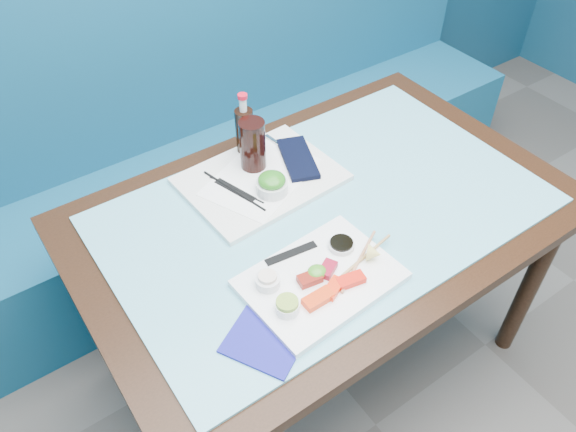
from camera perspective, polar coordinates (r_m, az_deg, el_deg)
booth_bench at (r=2.39m, az=-9.04°, el=5.44°), size 3.00×0.56×1.17m
dining_table at (r=1.66m, az=3.69°, el=-1.48°), size 1.40×0.90×0.75m
glass_top at (r=1.60m, az=3.83°, el=0.71°), size 1.22×0.76×0.01m
sashimi_plate at (r=1.40m, az=3.32°, el=-6.47°), size 0.39×0.29×0.02m
salmon_left at (r=1.34m, az=3.07°, el=-8.39°), size 0.08×0.04×0.02m
salmon_mid at (r=1.36m, az=4.63°, el=-7.31°), size 0.07×0.06×0.02m
salmon_right at (r=1.38m, az=6.40°, el=-6.49°), size 0.08×0.05×0.02m
tuna_left at (r=1.38m, az=2.23°, el=-6.39°), size 0.06×0.04×0.02m
tuna_right at (r=1.40m, az=4.04°, el=-5.40°), size 0.06×0.05×0.02m
seaweed_garnish at (r=1.39m, az=2.94°, el=-5.69°), size 0.06×0.06×0.03m
ramekin_wasabi at (r=1.32m, az=-0.08°, el=-9.24°), size 0.07×0.07×0.02m
wasabi_fill at (r=1.31m, az=-0.08°, el=-8.78°), size 0.07×0.07×0.01m
ramekin_ginger at (r=1.37m, az=-2.08°, el=-6.64°), size 0.08×0.08×0.03m
ginger_fill at (r=1.35m, az=-2.10°, el=-6.17°), size 0.05×0.05×0.01m
soy_dish at (r=1.46m, az=5.44°, el=-2.97°), size 0.08×0.08×0.01m
soy_fill at (r=1.45m, az=5.46°, el=-2.71°), size 0.07×0.07×0.01m
lemon_wedge at (r=1.43m, az=8.74°, el=-3.78°), size 0.06×0.06×0.04m
chopstick_sleeve at (r=1.44m, az=0.33°, el=-3.80°), size 0.14×0.04×0.00m
wooden_chopstick_a at (r=1.43m, az=7.22°, el=-4.51°), size 0.20×0.12×0.01m
wooden_chopstick_b at (r=1.44m, az=7.52°, el=-4.34°), size 0.23×0.05×0.01m
serving_tray at (r=1.67m, az=-2.77°, el=3.78°), size 0.46×0.36×0.02m
paper_placemat at (r=1.67m, az=-2.78°, el=4.02°), size 0.40×0.35×0.00m
seaweed_bowl at (r=1.60m, az=-1.64°, el=2.96°), size 0.12×0.12×0.04m
seaweed_salad at (r=1.59m, az=-1.66°, el=3.67°), size 0.09×0.09×0.04m
cola_glass at (r=1.66m, az=-3.62°, el=7.22°), size 0.08×0.08×0.16m
navy_pouch at (r=1.72m, az=1.01°, el=5.86°), size 0.15×0.22×0.02m
fork at (r=1.79m, az=-1.13°, el=7.46°), size 0.02×0.10×0.01m
black_chopstick_a at (r=1.62m, az=-5.52°, el=2.60°), size 0.06×0.25×0.01m
black_chopstick_b at (r=1.63m, az=-5.28°, el=2.69°), size 0.07×0.19×0.01m
tray_sleeve at (r=1.63m, az=-5.40°, el=2.62°), size 0.06×0.15×0.00m
cola_bottle_body at (r=1.74m, az=-4.41°, el=8.42°), size 0.07×0.07×0.16m
cola_bottle_neck at (r=1.68m, az=-4.60°, el=11.22°), size 0.03×0.03×0.04m
cola_bottle_cap at (r=1.67m, az=-4.65°, el=12.02°), size 0.04×0.04×0.01m
blue_napkin at (r=1.31m, az=-2.14°, el=-12.15°), size 0.23×0.23×0.01m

